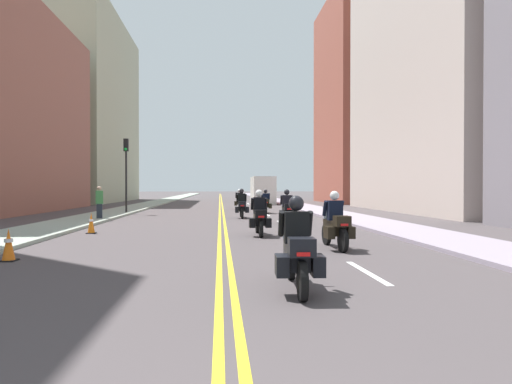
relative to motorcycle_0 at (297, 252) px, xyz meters
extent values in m
plane|color=#474041|center=(-1.17, 41.39, -0.65)|extent=(264.00, 264.00, 0.00)
cube|color=#97A393|center=(-8.21, 41.39, -0.59)|extent=(2.71, 144.00, 0.12)
cube|color=gray|center=(5.88, 41.39, -0.59)|extent=(2.71, 144.00, 0.12)
cube|color=yellow|center=(-1.29, 41.39, -0.64)|extent=(0.12, 132.00, 0.01)
cube|color=yellow|center=(-1.05, 41.39, -0.64)|extent=(0.12, 132.00, 0.01)
cube|color=silver|center=(1.68, 1.39, -0.64)|extent=(0.14, 2.40, 0.01)
cube|color=silver|center=(1.68, 7.39, -0.64)|extent=(0.14, 2.40, 0.01)
cube|color=silver|center=(1.68, 13.39, -0.64)|extent=(0.14, 2.40, 0.01)
cube|color=silver|center=(1.68, 19.39, -0.64)|extent=(0.14, 2.40, 0.01)
cube|color=silver|center=(1.68, 25.39, -0.64)|extent=(0.14, 2.40, 0.01)
cube|color=silver|center=(1.68, 31.39, -0.64)|extent=(0.14, 2.40, 0.01)
cube|color=silver|center=(1.68, 37.39, -0.64)|extent=(0.14, 2.40, 0.01)
cube|color=silver|center=(1.68, 43.39, -0.64)|extent=(0.14, 2.40, 0.01)
cube|color=silver|center=(1.68, 49.39, -0.64)|extent=(0.14, 2.40, 0.01)
cube|color=beige|center=(14.82, 22.24, 14.27)|extent=(8.19, 18.33, 29.83)
cube|color=#2D3847|center=(18.94, 22.24, 6.81)|extent=(0.04, 15.40, 0.90)
cube|color=#A5AA8A|center=(-17.33, 45.75, 10.27)|extent=(8.53, 21.34, 21.84)
cube|color=#2D3847|center=(-21.61, 45.75, 4.81)|extent=(0.04, 17.92, 0.90)
cube|color=#2D3847|center=(-21.61, 45.75, 10.82)|extent=(0.04, 17.92, 0.90)
cube|color=#2D3847|center=(-21.61, 45.75, 16.82)|extent=(0.04, 17.92, 0.90)
cube|color=#984E3E|center=(14.32, 40.23, 10.77)|extent=(7.19, 13.06, 22.84)
cube|color=#2D3847|center=(17.94, 40.23, 5.06)|extent=(0.04, 10.97, 0.90)
cube|color=#2D3847|center=(17.94, 40.23, 17.63)|extent=(0.04, 10.97, 0.90)
cylinder|color=black|center=(0.05, 0.88, -0.34)|extent=(0.15, 0.61, 0.61)
cylinder|color=black|center=(-0.03, -0.63, -0.34)|extent=(0.15, 0.61, 0.61)
cube|color=silver|center=(0.05, 0.88, -0.02)|extent=(0.16, 0.33, 0.04)
cube|color=black|center=(0.01, 0.13, -0.06)|extent=(0.38, 1.17, 0.40)
cube|color=black|center=(-0.03, -0.56, 0.16)|extent=(0.42, 0.38, 0.28)
cube|color=red|center=(-0.04, -0.75, 0.08)|extent=(0.20, 0.04, 0.06)
cube|color=black|center=(-0.30, -0.31, -0.16)|extent=(0.22, 0.45, 0.32)
cube|color=black|center=(0.26, -0.34, -0.16)|extent=(0.22, 0.45, 0.32)
cube|color=#B2C1CC|center=(0.03, 0.61, 0.32)|extent=(0.37, 0.14, 0.36)
cube|color=black|center=(0.00, 0.08, 0.40)|extent=(0.41, 0.28, 0.52)
cylinder|color=black|center=(-0.23, 0.24, 0.45)|extent=(0.12, 0.29, 0.45)
cylinder|color=black|center=(0.25, 0.21, 0.45)|extent=(0.12, 0.29, 0.45)
sphere|color=black|center=(0.01, 0.11, 0.80)|extent=(0.26, 0.26, 0.26)
cylinder|color=black|center=(1.90, 5.49, -0.33)|extent=(0.14, 0.64, 0.64)
cylinder|color=black|center=(1.96, 4.00, -0.33)|extent=(0.14, 0.64, 0.64)
cube|color=silver|center=(1.90, 5.49, 0.01)|extent=(0.15, 0.33, 0.04)
cube|color=black|center=(1.93, 4.75, -0.05)|extent=(0.37, 1.14, 0.40)
cube|color=black|center=(1.96, 4.08, 0.17)|extent=(0.41, 0.38, 0.28)
cube|color=red|center=(1.96, 3.89, 0.09)|extent=(0.20, 0.04, 0.06)
cube|color=black|center=(1.67, 4.29, -0.15)|extent=(0.22, 0.45, 0.32)
cube|color=black|center=(2.23, 4.31, -0.15)|extent=(0.22, 0.45, 0.32)
cube|color=#B2C1CC|center=(1.91, 5.22, 0.33)|extent=(0.36, 0.14, 0.36)
cube|color=black|center=(1.93, 4.70, 0.42)|extent=(0.41, 0.28, 0.55)
cylinder|color=black|center=(1.68, 4.83, 0.47)|extent=(0.11, 0.28, 0.45)
cylinder|color=black|center=(2.16, 4.86, 0.47)|extent=(0.11, 0.28, 0.45)
sphere|color=white|center=(1.93, 4.73, 0.84)|extent=(0.26, 0.26, 0.26)
cylinder|color=black|center=(0.14, 9.00, -0.35)|extent=(0.12, 0.60, 0.60)
cylinder|color=black|center=(0.12, 7.45, -0.35)|extent=(0.12, 0.60, 0.60)
cube|color=silver|center=(0.14, 9.00, -0.03)|extent=(0.14, 0.32, 0.04)
cube|color=black|center=(0.13, 8.23, -0.07)|extent=(0.33, 1.18, 0.40)
cube|color=black|center=(0.12, 7.53, 0.15)|extent=(0.40, 0.36, 0.28)
cube|color=red|center=(0.12, 7.34, 0.07)|extent=(0.20, 0.03, 0.06)
cube|color=black|center=(-0.15, 7.77, -0.17)|extent=(0.20, 0.44, 0.32)
cube|color=black|center=(0.41, 7.76, -0.17)|extent=(0.20, 0.44, 0.32)
cube|color=#B2C1CC|center=(0.13, 8.72, 0.31)|extent=(0.36, 0.12, 0.36)
cube|color=black|center=(0.13, 8.18, 0.42)|extent=(0.40, 0.26, 0.58)
cylinder|color=black|center=(-0.11, 8.33, 0.47)|extent=(0.10, 0.28, 0.45)
cylinder|color=black|center=(0.37, 8.32, 0.47)|extent=(0.10, 0.28, 0.45)
sphere|color=white|center=(0.13, 8.21, 0.86)|extent=(0.26, 0.26, 0.26)
cylinder|color=black|center=(1.88, 13.61, -0.32)|extent=(0.15, 0.66, 0.65)
cylinder|color=black|center=(1.84, 12.00, -0.32)|extent=(0.15, 0.66, 0.65)
cube|color=silver|center=(1.88, 13.61, 0.03)|extent=(0.15, 0.32, 0.04)
cube|color=black|center=(1.86, 12.80, -0.04)|extent=(0.35, 1.24, 0.40)
cube|color=black|center=(1.84, 12.08, 0.18)|extent=(0.41, 0.37, 0.28)
cube|color=red|center=(1.83, 11.89, 0.10)|extent=(0.20, 0.04, 0.06)
cube|color=black|center=(1.56, 12.33, -0.14)|extent=(0.21, 0.45, 0.32)
cube|color=black|center=(2.12, 12.31, -0.14)|extent=(0.21, 0.45, 0.32)
cube|color=#B2C1CC|center=(1.87, 13.32, 0.34)|extent=(0.36, 0.13, 0.36)
cube|color=black|center=(1.86, 12.75, 0.43)|extent=(0.41, 0.27, 0.55)
cylinder|color=black|center=(1.62, 12.91, 0.48)|extent=(0.11, 0.28, 0.45)
cylinder|color=black|center=(2.10, 12.90, 0.48)|extent=(0.11, 0.28, 0.45)
sphere|color=black|center=(1.86, 12.78, 0.85)|extent=(0.26, 0.26, 0.26)
cylinder|color=black|center=(-0.05, 17.64, -0.34)|extent=(0.12, 0.61, 0.61)
cylinder|color=black|center=(-0.06, 16.17, -0.34)|extent=(0.12, 0.61, 0.61)
cube|color=silver|center=(-0.05, 17.64, -0.02)|extent=(0.14, 0.32, 0.04)
cube|color=black|center=(-0.05, 16.91, -0.06)|extent=(0.32, 1.12, 0.40)
cube|color=black|center=(-0.06, 16.25, 0.16)|extent=(0.40, 0.36, 0.28)
cube|color=red|center=(-0.06, 16.06, 0.08)|extent=(0.20, 0.03, 0.06)
cube|color=black|center=(-0.33, 16.47, -0.16)|extent=(0.20, 0.44, 0.32)
cube|color=black|center=(0.23, 16.47, -0.16)|extent=(0.20, 0.44, 0.32)
cube|color=#B2C1CC|center=(-0.05, 17.38, 0.32)|extent=(0.36, 0.12, 0.36)
cube|color=black|center=(-0.05, 16.86, 0.43)|extent=(0.40, 0.26, 0.60)
cylinder|color=black|center=(-0.29, 17.01, 0.48)|extent=(0.10, 0.28, 0.45)
cylinder|color=black|center=(0.19, 17.01, 0.48)|extent=(0.10, 0.28, 0.45)
sphere|color=black|center=(-0.05, 16.89, 0.87)|extent=(0.26, 0.26, 0.26)
cylinder|color=black|center=(1.81, 21.91, -0.33)|extent=(0.15, 0.64, 0.64)
cylinder|color=black|center=(1.72, 20.43, -0.33)|extent=(0.15, 0.64, 0.64)
cube|color=silver|center=(1.81, 21.91, 0.01)|extent=(0.16, 0.33, 0.04)
cube|color=black|center=(1.76, 21.17, -0.05)|extent=(0.38, 1.14, 0.40)
cube|color=black|center=(1.73, 20.51, 0.17)|extent=(0.42, 0.38, 0.28)
cube|color=red|center=(1.71, 20.32, 0.09)|extent=(0.20, 0.04, 0.06)
cube|color=black|center=(1.46, 20.74, -0.15)|extent=(0.22, 0.45, 0.32)
cube|color=black|center=(2.02, 20.71, -0.15)|extent=(0.22, 0.45, 0.32)
cube|color=#B2C1CC|center=(1.79, 21.64, 0.33)|extent=(0.37, 0.14, 0.36)
cube|color=black|center=(1.76, 21.12, 0.41)|extent=(0.41, 0.28, 0.52)
cylinder|color=black|center=(1.53, 21.28, 0.46)|extent=(0.12, 0.29, 0.45)
cylinder|color=black|center=(2.01, 21.26, 0.46)|extent=(0.12, 0.29, 0.45)
sphere|color=black|center=(1.76, 21.15, 0.81)|extent=(0.26, 0.26, 0.26)
cylinder|color=black|center=(0.22, 26.20, -0.32)|extent=(0.13, 0.66, 0.66)
cylinder|color=black|center=(0.19, 24.74, -0.32)|extent=(0.13, 0.66, 0.66)
cube|color=silver|center=(0.22, 26.20, 0.03)|extent=(0.15, 0.32, 0.04)
cube|color=black|center=(0.20, 25.47, -0.04)|extent=(0.34, 1.12, 0.40)
cube|color=black|center=(0.19, 24.81, 0.18)|extent=(0.41, 0.37, 0.28)
cube|color=red|center=(0.19, 24.63, 0.10)|extent=(0.20, 0.03, 0.06)
cube|color=black|center=(-0.09, 25.04, -0.14)|extent=(0.21, 0.44, 0.32)
cube|color=black|center=(0.47, 25.03, -0.14)|extent=(0.21, 0.44, 0.32)
cube|color=#B2C1CC|center=(0.21, 25.94, 0.34)|extent=(0.36, 0.13, 0.36)
cube|color=black|center=(0.20, 25.42, 0.42)|extent=(0.40, 0.27, 0.51)
cylinder|color=black|center=(-0.04, 25.58, 0.47)|extent=(0.11, 0.28, 0.45)
cylinder|color=black|center=(0.44, 25.57, 0.47)|extent=(0.11, 0.28, 0.45)
sphere|color=white|center=(0.20, 25.45, 0.81)|extent=(0.26, 0.26, 0.26)
cube|color=black|center=(-6.04, 9.31, -0.63)|extent=(0.32, 0.32, 0.03)
cone|color=orange|center=(-6.04, 9.31, -0.25)|extent=(0.26, 0.26, 0.74)
cylinder|color=white|center=(-6.04, 9.31, -0.16)|extent=(0.17, 0.17, 0.08)
cube|color=black|center=(-6.17, 3.38, -0.63)|extent=(0.35, 0.35, 0.03)
cone|color=orange|center=(-6.17, 3.38, -0.25)|extent=(0.28, 0.28, 0.73)
cylinder|color=white|center=(-6.17, 3.38, -0.17)|extent=(0.19, 0.19, 0.08)
cylinder|color=black|center=(-7.26, 20.90, 1.39)|extent=(0.12, 0.12, 4.08)
cube|color=black|center=(-7.26, 20.90, 3.78)|extent=(0.28, 0.28, 0.80)
sphere|color=green|center=(-7.26, 20.75, 3.50)|extent=(0.18, 0.18, 0.18)
cube|color=#252A34|center=(-7.49, 15.65, -0.22)|extent=(0.32, 0.26, 0.86)
cube|color=#418644|center=(-7.49, 15.65, 0.56)|extent=(0.40, 0.29, 0.68)
sphere|color=tan|center=(-7.49, 15.65, 1.02)|extent=(0.22, 0.22, 0.22)
cube|color=silver|center=(3.13, 39.56, 0.45)|extent=(2.00, 1.80, 2.20)
cube|color=silver|center=(3.13, 36.56, 0.75)|extent=(2.20, 5.20, 2.80)
cylinder|color=black|center=(3.13, 39.16, -0.20)|extent=(2.00, 0.90, 0.90)
cylinder|color=black|center=(3.13, 34.96, -0.20)|extent=(2.00, 0.90, 0.90)
camera|label=1|loc=(-1.27, -6.92, 1.06)|focal=29.80mm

